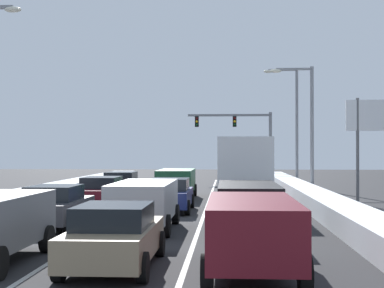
% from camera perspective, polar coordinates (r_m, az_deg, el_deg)
% --- Properties ---
extents(ground_plane, '(120.00, 120.00, 0.00)m').
position_cam_1_polar(ground_plane, '(24.58, -2.87, -7.13)').
color(ground_plane, '#28282B').
extents(lane_stripe_between_right_lane_and_center_lane, '(0.14, 50.68, 0.01)m').
position_cam_1_polar(lane_stripe_between_right_lane_and_center_lane, '(29.03, 1.50, -6.12)').
color(lane_stripe_between_right_lane_and_center_lane, silver).
rests_on(lane_stripe_between_right_lane_and_center_lane, ground).
extents(lane_stripe_between_center_lane_and_left_lane, '(0.14, 50.68, 0.01)m').
position_cam_1_polar(lane_stripe_between_center_lane_and_left_lane, '(29.35, -5.19, -6.06)').
color(lane_stripe_between_center_lane_and_left_lane, silver).
rests_on(lane_stripe_between_center_lane_and_left_lane, ground).
extents(snow_bank_right_shoulder, '(1.54, 50.68, 0.80)m').
position_cam_1_polar(snow_bank_right_shoulder, '(29.30, 11.96, -5.28)').
color(snow_bank_right_shoulder, white).
rests_on(snow_bank_right_shoulder, ground).
extents(snow_bank_left_shoulder, '(1.98, 50.68, 0.85)m').
position_cam_1_polar(snow_bank_left_shoulder, '(30.55, -15.10, -5.03)').
color(snow_bank_left_shoulder, white).
rests_on(snow_bank_left_shoulder, ground).
extents(suv_maroon_right_lane_nearest, '(2.16, 4.90, 1.67)m').
position_cam_1_polar(suv_maroon_right_lane_nearest, '(13.21, 5.95, -8.30)').
color(suv_maroon_right_lane_nearest, maroon).
rests_on(suv_maroon_right_lane_nearest, ground).
extents(suv_black_right_lane_second, '(2.16, 4.90, 1.67)m').
position_cam_1_polar(suv_black_right_lane_second, '(19.26, 5.57, -5.89)').
color(suv_black_right_lane_second, black).
rests_on(suv_black_right_lane_second, ground).
extents(box_truck_right_lane_third, '(2.53, 7.20, 3.36)m').
position_cam_1_polar(box_truck_right_lane_third, '(27.43, 5.10, -2.47)').
color(box_truck_right_lane_third, silver).
rests_on(box_truck_right_lane_third, ground).
extents(sedan_red_right_lane_fourth, '(2.00, 4.50, 1.51)m').
position_cam_1_polar(sedan_red_right_lane_fourth, '(35.40, 4.36, -3.90)').
color(sedan_red_right_lane_fourth, maroon).
rests_on(sedan_red_right_lane_fourth, ground).
extents(sedan_tan_center_lane_nearest, '(2.00, 4.50, 1.51)m').
position_cam_1_polar(sedan_tan_center_lane_nearest, '(13.90, -7.65, -8.97)').
color(sedan_tan_center_lane_nearest, '#937F60').
rests_on(sedan_tan_center_lane_nearest, ground).
extents(suv_silver_center_lane_second, '(2.16, 4.90, 1.67)m').
position_cam_1_polar(suv_silver_center_lane_second, '(20.30, -4.76, -5.62)').
color(suv_silver_center_lane_second, '#B7BABF').
rests_on(suv_silver_center_lane_second, ground).
extents(sedan_navy_center_lane_third, '(2.00, 4.50, 1.51)m').
position_cam_1_polar(sedan_navy_center_lane_third, '(26.38, -2.17, -5.02)').
color(sedan_navy_center_lane_third, navy).
rests_on(sedan_navy_center_lane_third, ground).
extents(suv_green_center_lane_fourth, '(2.16, 4.90, 1.67)m').
position_cam_1_polar(suv_green_center_lane_fourth, '(33.42, -1.55, -3.66)').
color(suv_green_center_lane_fourth, '#1E5633').
rests_on(suv_green_center_lane_fourth, ground).
extents(sedan_charcoal_left_lane_second, '(2.00, 4.50, 1.51)m').
position_cam_1_polar(sedan_charcoal_left_lane_second, '(21.57, -13.34, -5.98)').
color(sedan_charcoal_left_lane_second, '#38383D').
rests_on(sedan_charcoal_left_lane_second, ground).
extents(sedan_maroon_left_lane_third, '(2.00, 4.50, 1.51)m').
position_cam_1_polar(sedan_maroon_left_lane_third, '(28.21, -8.87, -4.73)').
color(sedan_maroon_left_lane_third, maroon).
rests_on(sedan_maroon_left_lane_third, ground).
extents(sedan_black_left_lane_fourth, '(2.00, 4.50, 1.51)m').
position_cam_1_polar(sedan_black_left_lane_fourth, '(34.47, -6.98, -3.98)').
color(sedan_black_left_lane_fourth, black).
rests_on(sedan_black_left_lane_fourth, ground).
extents(traffic_light_gantry, '(7.54, 0.47, 6.20)m').
position_cam_1_polar(traffic_light_gantry, '(51.96, 5.19, 1.26)').
color(traffic_light_gantry, slate).
rests_on(traffic_light_gantry, ground).
extents(street_lamp_right_near, '(2.66, 0.36, 8.24)m').
position_cam_1_polar(street_lamp_right_near, '(18.06, 17.86, 6.23)').
color(street_lamp_right_near, gray).
rests_on(street_lamp_right_near, ground).
extents(street_lamp_right_mid, '(2.66, 0.36, 7.95)m').
position_cam_1_polar(street_lamp_right_mid, '(36.18, 11.19, 2.53)').
color(street_lamp_right_mid, gray).
rests_on(street_lamp_right_mid, ground).
extents(street_lamp_right_far, '(2.66, 0.36, 9.17)m').
position_cam_1_polar(street_lamp_right_far, '(45.37, 9.90, 2.70)').
color(street_lamp_right_far, gray).
rests_on(street_lamp_right_far, ground).
extents(roadside_sign_right, '(3.20, 0.16, 5.50)m').
position_cam_1_polar(roadside_sign_right, '(31.35, 17.81, 1.66)').
color(roadside_sign_right, '#59595B').
rests_on(roadside_sign_right, ground).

